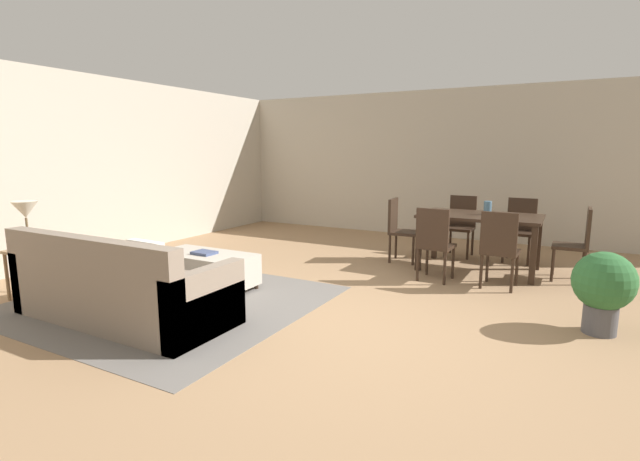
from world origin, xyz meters
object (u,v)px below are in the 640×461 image
(dining_chair_head_west, at_px, (399,226))
(book_on_ottoman, at_px, (204,253))
(dining_table, at_px, (480,222))
(vase_centerpiece, at_px, (488,208))
(ottoman_table, at_px, (206,268))
(couch, at_px, (120,291))
(dining_chair_near_left, at_px, (434,240))
(dining_chair_far_left, at_px, (461,222))
(dining_chair_head_east, at_px, (578,240))
(dining_chair_far_right, at_px, (520,226))
(table_lamp, at_px, (25,212))
(dining_chair_near_right, at_px, (499,246))
(side_table, at_px, (31,260))
(potted_plant, at_px, (603,286))

(dining_chair_head_west, bearing_deg, book_on_ottoman, -122.21)
(dining_table, relative_size, vase_centerpiece, 8.44)
(ottoman_table, distance_m, dining_table, 3.62)
(couch, distance_m, dining_chair_near_left, 3.57)
(dining_chair_far_left, xyz_separation_m, dining_chair_head_east, (1.58, -0.79, 0.00))
(dining_chair_head_east, height_order, dining_chair_head_west, same)
(dining_chair_far_right, distance_m, book_on_ottoman, 4.50)
(couch, xyz_separation_m, dining_chair_far_right, (3.07, 4.45, 0.23))
(table_lamp, bearing_deg, ottoman_table, 41.45)
(dining_chair_far_left, relative_size, vase_centerpiece, 5.07)
(dining_chair_near_left, relative_size, book_on_ottoman, 3.54)
(book_on_ottoman, bearing_deg, dining_chair_near_right, 28.50)
(table_lamp, height_order, dining_chair_head_west, table_lamp)
(dining_table, relative_size, dining_chair_far_right, 1.67)
(dining_table, bearing_deg, dining_chair_head_east, 1.20)
(table_lamp, xyz_separation_m, dining_chair_near_left, (3.66, 2.78, -0.44))
(ottoman_table, bearing_deg, side_table, -138.55)
(dining_chair_near_right, xyz_separation_m, dining_chair_head_west, (-1.49, 0.79, 0.00))
(dining_chair_head_east, height_order, book_on_ottoman, dining_chair_head_east)
(couch, distance_m, vase_centerpiece, 4.59)
(side_table, height_order, dining_chair_head_west, dining_chair_head_west)
(table_lamp, height_order, vase_centerpiece, table_lamp)
(couch, bearing_deg, dining_chair_far_left, 63.19)
(dining_chair_head_west, bearing_deg, dining_chair_near_left, -48.19)
(dining_chair_head_east, bearing_deg, potted_plant, -83.67)
(potted_plant, bearing_deg, side_table, -161.21)
(dining_chair_near_right, relative_size, dining_chair_head_west, 1.00)
(dining_chair_near_right, height_order, dining_chair_far_right, same)
(dining_table, xyz_separation_m, vase_centerpiece, (0.08, 0.04, 0.19))
(side_table, height_order, potted_plant, potted_plant)
(side_table, relative_size, dining_chair_head_east, 0.60)
(ottoman_table, bearing_deg, potted_plant, 8.78)
(dining_chair_head_east, distance_m, book_on_ottoman, 4.54)
(dining_chair_near_left, bearing_deg, book_on_ottoman, -144.82)
(vase_centerpiece, bearing_deg, dining_chair_near_left, -117.44)
(dining_chair_near_left, distance_m, dining_chair_head_west, 1.11)
(dining_chair_near_right, bearing_deg, couch, -137.12)
(table_lamp, bearing_deg, dining_chair_head_west, 50.97)
(couch, height_order, dining_table, couch)
(book_on_ottoman, bearing_deg, dining_chair_head_east, 32.89)
(table_lamp, height_order, dining_table, table_lamp)
(dining_chair_head_west, bearing_deg, dining_chair_head_east, 1.11)
(couch, bearing_deg, table_lamp, -178.92)
(couch, height_order, ottoman_table, couch)
(couch, distance_m, ottoman_table, 1.19)
(table_lamp, distance_m, potted_plant, 5.74)
(potted_plant, bearing_deg, dining_table, 127.45)
(dining_table, relative_size, dining_chair_near_left, 1.67)
(side_table, relative_size, vase_centerpiece, 3.03)
(dining_chair_far_right, bearing_deg, dining_chair_near_right, -92.01)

